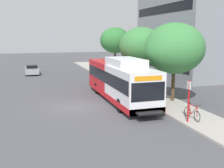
% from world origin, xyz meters
% --- Properties ---
extents(ground_plane, '(120.00, 120.00, 0.00)m').
position_xyz_m(ground_plane, '(0.00, 8.00, 0.00)').
color(ground_plane, '#4C4C51').
extents(sidewalk_curb, '(3.00, 56.00, 0.14)m').
position_xyz_m(sidewalk_curb, '(7.00, 6.00, 0.07)').
color(sidewalk_curb, '#A8A399').
rests_on(sidewalk_curb, ground).
extents(transit_bus, '(2.58, 12.25, 3.65)m').
position_xyz_m(transit_bus, '(3.89, 1.13, 1.70)').
color(transit_bus, white).
rests_on(transit_bus, ground).
extents(bus_stop_sign_pole, '(0.10, 0.36, 2.60)m').
position_xyz_m(bus_stop_sign_pole, '(5.88, -6.11, 1.65)').
color(bus_stop_sign_pole, red).
rests_on(bus_stop_sign_pole, sidewalk_curb).
extents(bicycle_parked, '(0.52, 1.76, 1.02)m').
position_xyz_m(bicycle_parked, '(6.46, -5.68, 0.56)').
color(bicycle_parked, black).
rests_on(bicycle_parked, sidewalk_curb).
extents(street_tree_near_stop, '(4.76, 4.76, 6.28)m').
position_xyz_m(street_tree_near_stop, '(7.82, -0.78, 4.39)').
color(street_tree_near_stop, '#4C3823').
rests_on(street_tree_near_stop, sidewalk_curb).
extents(street_tree_mid_block, '(4.61, 4.61, 6.11)m').
position_xyz_m(street_tree_mid_block, '(8.00, 6.26, 4.28)').
color(street_tree_mid_block, '#4C3823').
rests_on(street_tree_mid_block, sidewalk_curb).
extents(street_tree_far_block, '(4.02, 4.02, 6.31)m').
position_xyz_m(street_tree_far_block, '(7.99, 15.15, 4.73)').
color(street_tree_far_block, '#4C3823').
rests_on(street_tree_far_block, sidewalk_curb).
extents(parked_car_far_lane, '(1.80, 4.50, 1.33)m').
position_xyz_m(parked_car_far_lane, '(-2.79, 19.88, 0.66)').
color(parked_car_far_lane, '#93999E').
rests_on(parked_car_far_lane, ground).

